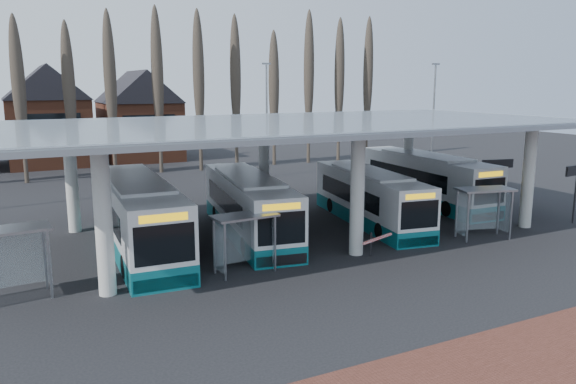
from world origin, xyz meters
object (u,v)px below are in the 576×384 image
bus_3 (424,180)px  shelter_2 (483,202)px  bus_2 (369,198)px  bus_0 (138,216)px  bus_1 (248,207)px  shelter_1 (243,230)px  shelter_0 (8,247)px

bus_3 → shelter_2: size_ratio=3.89×
bus_2 → bus_3: bus_3 is taller
bus_0 → bus_1: (6.15, 0.09, -0.13)m
bus_3 → shelter_1: bus_3 is taller
shelter_0 → bus_3: bearing=10.5°
shelter_2 → shelter_0: bearing=-169.9°
shelter_0 → shelter_2: 23.41m
bus_2 → shelter_2: bus_2 is taller
bus_1 → bus_3: (14.52, 2.28, 0.06)m
bus_0 → bus_1: 6.15m
bus_0 → shelter_0: size_ratio=4.14×
shelter_0 → bus_1: bearing=16.8°
bus_0 → shelter_2: (17.36, -6.34, 0.30)m
bus_0 → shelter_0: 7.51m
bus_3 → shelter_1: size_ratio=4.32×
bus_1 → shelter_0: bearing=-150.4°
bus_1 → shelter_2: bus_1 is taller
bus_1 → bus_0: bearing=-170.4°
bus_0 → bus_3: bearing=9.6°
bus_1 → shelter_1: bus_1 is taller
bus_3 → shelter_0: bus_3 is taller
bus_1 → shelter_0: bus_1 is taller
shelter_0 → shelter_1: size_ratio=1.09×
bus_2 → shelter_1: 11.55m
bus_1 → shelter_1: 6.36m
shelter_1 → shelter_2: bearing=-6.7°
bus_2 → bus_3: size_ratio=0.92×
shelter_1 → shelter_2: size_ratio=0.90×
bus_3 → shelter_2: bus_3 is taller
bus_0 → shelter_2: bearing=-17.0°
shelter_0 → shelter_1: bearing=-10.8°
bus_3 → shelter_1: 19.00m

